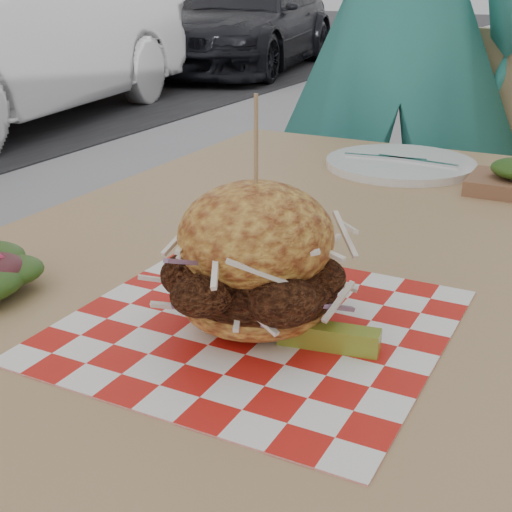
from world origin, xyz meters
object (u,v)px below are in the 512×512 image
at_px(diner, 400,36).
at_px(car_dark, 245,23).
at_px(patio_table, 309,289).
at_px(patio_chair, 476,187).
at_px(sandwich, 256,265).

relative_size(diner, car_dark, 0.50).
height_order(diner, patio_table, diner).
height_order(diner, patio_chair, diner).
bearing_deg(car_dark, sandwich, -70.75).
xyz_separation_m(patio_table, patio_chair, (0.03, 1.06, -0.12)).
bearing_deg(patio_chair, sandwich, -72.01).
height_order(patio_table, patio_chair, patio_chair).
distance_m(car_dark, patio_table, 8.10).
height_order(car_dark, patio_table, car_dark).
distance_m(car_dark, sandwich, 8.37).
bearing_deg(sandwich, patio_table, 101.74).
distance_m(patio_chair, sandwich, 1.35).
height_order(car_dark, sandwich, car_dark).
relative_size(diner, sandwich, 8.20).
bearing_deg(patio_table, sandwich, -78.26).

